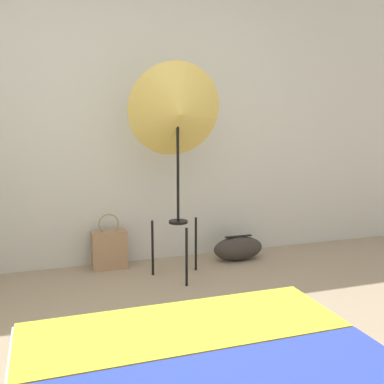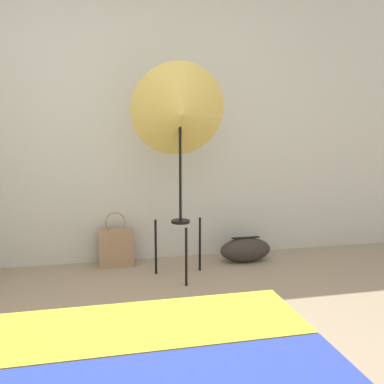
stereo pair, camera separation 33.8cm
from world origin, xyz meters
name	(u,v)px [view 1 (the left image)]	position (x,y,z in m)	size (l,w,h in m)	color
wall_back	(114,116)	(0.00, 2.08, 1.30)	(8.00, 0.05, 2.60)	beige
photo_umbrella	(178,114)	(0.40, 1.52, 1.32)	(0.75, 0.40, 1.72)	black
tote_bag	(109,249)	(-0.10, 1.92, 0.17)	(0.30, 0.15, 0.48)	#9E7A56
duffel_bag	(238,248)	(1.05, 1.77, 0.11)	(0.47, 0.22, 0.23)	#332D28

